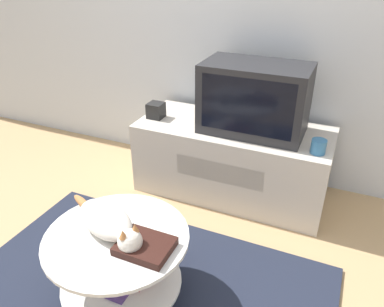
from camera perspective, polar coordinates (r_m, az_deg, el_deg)
ground_plane at (r=2.12m, az=-7.52°, el=-20.44°), size 12.00×12.00×0.00m
wall_back at (r=2.77m, az=7.55°, el=22.24°), size 8.00×0.05×2.60m
rug at (r=2.11m, az=-7.54°, el=-20.26°), size 1.90×1.18×0.02m
tv_stand at (r=2.71m, az=6.10°, el=-0.98°), size 1.34×0.57×0.52m
tv at (r=2.48m, az=9.52°, el=8.28°), size 0.67×0.40×0.45m
speaker at (r=2.72m, az=-5.52°, el=6.56°), size 0.11×0.11×0.11m
mug at (r=2.34m, az=18.71°, el=1.01°), size 0.09×0.09×0.09m
coffee_table at (r=1.92m, az=-10.91°, el=-15.57°), size 0.68×0.68×0.41m
dvd_box at (r=1.71m, az=-7.16°, el=-13.84°), size 0.24×0.19×0.04m
cat at (r=1.81m, az=-12.64°, el=-10.10°), size 0.54×0.32×0.13m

